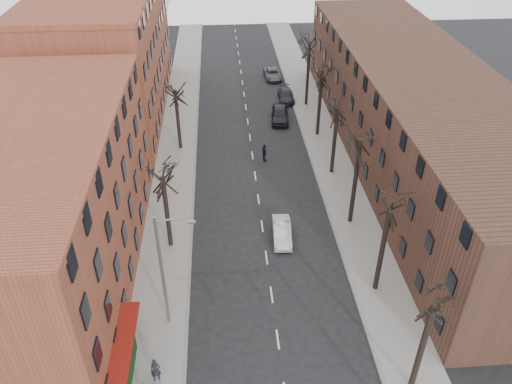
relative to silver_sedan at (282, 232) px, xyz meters
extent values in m
cube|color=gray|center=(-9.48, 16.71, -0.61)|extent=(4.00, 90.00, 0.15)
cube|color=gray|center=(6.52, 16.71, -0.61)|extent=(4.00, 90.00, 0.15)
cube|color=brown|center=(-17.48, -3.29, 5.32)|extent=(12.00, 26.00, 12.00)
cube|color=brown|center=(-17.48, 25.71, 6.32)|extent=(12.00, 28.00, 14.00)
cube|color=#492C22|center=(14.52, 11.71, 4.32)|extent=(12.00, 50.00, 10.00)
cube|color=maroon|center=(-10.88, -12.29, -0.68)|extent=(1.20, 7.00, 0.15)
cube|color=#143713|center=(-10.98, -13.29, -0.03)|extent=(0.80, 6.00, 1.00)
cylinder|color=slate|center=(-8.68, -8.29, 3.82)|extent=(0.20, 0.20, 9.00)
cylinder|color=slate|center=(-7.58, -8.29, 8.12)|extent=(2.39, 0.12, 0.46)
cube|color=slate|center=(-6.58, -8.29, 7.82)|extent=(0.50, 0.22, 0.14)
imported|color=silver|center=(0.00, 0.00, 0.00)|extent=(1.66, 4.21, 1.36)
imported|color=black|center=(2.32, 21.63, 0.15)|extent=(2.44, 5.06, 1.67)
imported|color=#212129|center=(3.78, 27.39, -0.02)|extent=(1.85, 4.54, 1.32)
imported|color=#515358|center=(2.84, 34.90, -0.04)|extent=(2.38, 4.74, 1.29)
imported|color=black|center=(-9.09, -12.81, 0.32)|extent=(0.69, 0.52, 1.70)
imported|color=black|center=(-0.33, 12.52, 0.27)|extent=(0.73, 1.20, 1.91)
camera|label=1|loc=(-4.52, -31.62, 25.85)|focal=35.00mm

